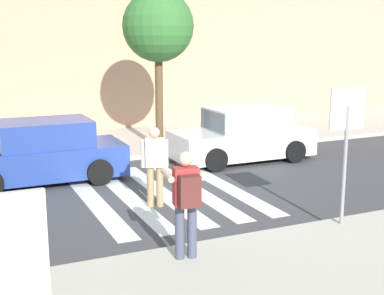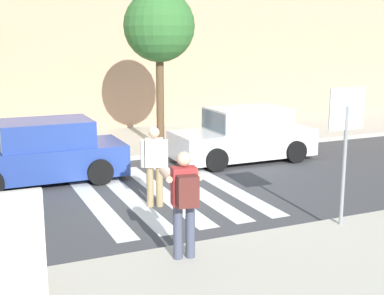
{
  "view_description": "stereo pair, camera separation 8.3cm",
  "coord_description": "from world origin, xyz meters",
  "px_view_note": "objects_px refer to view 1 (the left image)",
  "views": [
    {
      "loc": [
        -4.27,
        -11.0,
        3.6
      ],
      "look_at": [
        0.6,
        -0.2,
        1.1
      ],
      "focal_mm": 50.0,
      "sensor_mm": 36.0,
      "label": 1
    },
    {
      "loc": [
        -4.19,
        -11.04,
        3.6
      ],
      "look_at": [
        0.6,
        -0.2,
        1.1
      ],
      "focal_mm": 50.0,
      "sensor_mm": 36.0,
      "label": 2
    }
  ],
  "objects_px": {
    "pedestrian_crossing": "(155,162)",
    "parked_car_white": "(243,136)",
    "parked_car_blue": "(42,153)",
    "street_tree_center": "(158,27)",
    "stop_sign": "(346,126)",
    "advertising_board": "(2,256)",
    "photographer_with_backpack": "(186,196)"
  },
  "relations": [
    {
      "from": "parked_car_blue",
      "to": "street_tree_center",
      "type": "height_order",
      "value": "street_tree_center"
    },
    {
      "from": "advertising_board",
      "to": "stop_sign",
      "type": "bearing_deg",
      "value": 8.98
    },
    {
      "from": "parked_car_white",
      "to": "advertising_board",
      "type": "relative_size",
      "value": 2.56
    },
    {
      "from": "parked_car_white",
      "to": "parked_car_blue",
      "type": "bearing_deg",
      "value": 180.0
    },
    {
      "from": "parked_car_blue",
      "to": "pedestrian_crossing",
      "type": "bearing_deg",
      "value": -58.1
    },
    {
      "from": "photographer_with_backpack",
      "to": "stop_sign",
      "type": "bearing_deg",
      "value": 4.73
    },
    {
      "from": "stop_sign",
      "to": "pedestrian_crossing",
      "type": "xyz_separation_m",
      "value": [
        -2.66,
        2.79,
        -1.02
      ]
    },
    {
      "from": "photographer_with_backpack",
      "to": "advertising_board",
      "type": "xyz_separation_m",
      "value": [
        -2.77,
        -0.68,
        -0.23
      ]
    },
    {
      "from": "street_tree_center",
      "to": "advertising_board",
      "type": "distance_m",
      "value": 10.7
    },
    {
      "from": "stop_sign",
      "to": "pedestrian_crossing",
      "type": "relative_size",
      "value": 1.48
    },
    {
      "from": "parked_car_white",
      "to": "street_tree_center",
      "type": "distance_m",
      "value": 4.13
    },
    {
      "from": "advertising_board",
      "to": "street_tree_center",
      "type": "bearing_deg",
      "value": 58.38
    },
    {
      "from": "stop_sign",
      "to": "street_tree_center",
      "type": "height_order",
      "value": "street_tree_center"
    },
    {
      "from": "stop_sign",
      "to": "advertising_board",
      "type": "xyz_separation_m",
      "value": [
        -6.04,
        -0.96,
        -1.06
      ]
    },
    {
      "from": "stop_sign",
      "to": "street_tree_center",
      "type": "distance_m",
      "value": 8.05
    },
    {
      "from": "stop_sign",
      "to": "advertising_board",
      "type": "height_order",
      "value": "stop_sign"
    },
    {
      "from": "pedestrian_crossing",
      "to": "parked_car_blue",
      "type": "xyz_separation_m",
      "value": [
        -1.87,
        3.0,
        -0.25
      ]
    },
    {
      "from": "parked_car_white",
      "to": "advertising_board",
      "type": "xyz_separation_m",
      "value": [
        -7.23,
        -6.75,
        0.21
      ]
    },
    {
      "from": "photographer_with_backpack",
      "to": "advertising_board",
      "type": "relative_size",
      "value": 1.08
    },
    {
      "from": "parked_car_blue",
      "to": "street_tree_center",
      "type": "relative_size",
      "value": 0.85
    },
    {
      "from": "stop_sign",
      "to": "advertising_board",
      "type": "distance_m",
      "value": 6.21
    },
    {
      "from": "pedestrian_crossing",
      "to": "photographer_with_backpack",
      "type": "bearing_deg",
      "value": -101.34
    },
    {
      "from": "photographer_with_backpack",
      "to": "parked_car_white",
      "type": "relative_size",
      "value": 0.42
    },
    {
      "from": "pedestrian_crossing",
      "to": "parked_car_white",
      "type": "relative_size",
      "value": 0.42
    },
    {
      "from": "pedestrian_crossing",
      "to": "parked_car_white",
      "type": "height_order",
      "value": "pedestrian_crossing"
    },
    {
      "from": "parked_car_white",
      "to": "advertising_board",
      "type": "height_order",
      "value": "advertising_board"
    },
    {
      "from": "stop_sign",
      "to": "advertising_board",
      "type": "relative_size",
      "value": 1.59
    },
    {
      "from": "parked_car_blue",
      "to": "street_tree_center",
      "type": "xyz_separation_m",
      "value": [
        3.89,
        2.02,
        3.1
      ]
    },
    {
      "from": "pedestrian_crossing",
      "to": "street_tree_center",
      "type": "xyz_separation_m",
      "value": [
        2.02,
        5.02,
        2.85
      ]
    },
    {
      "from": "stop_sign",
      "to": "parked_car_white",
      "type": "xyz_separation_m",
      "value": [
        1.19,
        5.79,
        -1.27
      ]
    },
    {
      "from": "pedestrian_crossing",
      "to": "parked_car_blue",
      "type": "relative_size",
      "value": 0.42
    },
    {
      "from": "parked_car_white",
      "to": "street_tree_center",
      "type": "bearing_deg",
      "value": 132.17
    }
  ]
}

